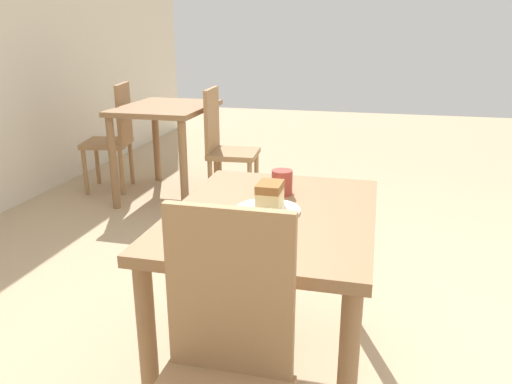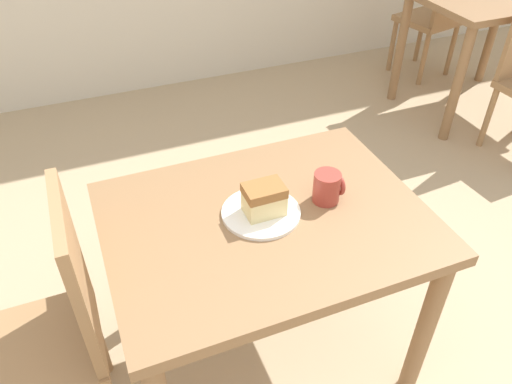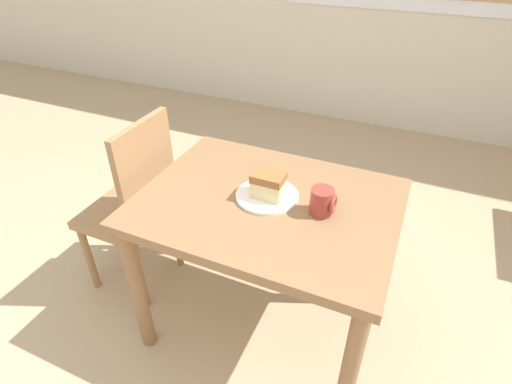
# 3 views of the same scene
# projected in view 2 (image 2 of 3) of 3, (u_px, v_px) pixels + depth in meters

# --- Properties ---
(dining_table_near) EXTENTS (0.97, 0.74, 0.70)m
(dining_table_near) POSITION_uv_depth(u_px,v_px,m) (266.00, 243.00, 1.57)
(dining_table_near) COLOR olive
(dining_table_near) RESTS_ON ground_plane
(dining_table_far) EXTENTS (0.89, 0.68, 0.76)m
(dining_table_far) POSITION_uv_depth(u_px,v_px,m) (488.00, 17.00, 3.10)
(dining_table_far) COLOR olive
(dining_table_far) RESTS_ON ground_plane
(chair_near_window) EXTENTS (0.37, 0.37, 0.92)m
(chair_near_window) POSITION_uv_depth(u_px,v_px,m) (56.00, 330.00, 1.45)
(chair_near_window) COLOR #9E754C
(chair_near_window) RESTS_ON ground_plane
(chair_far_opposite) EXTENTS (0.44, 0.44, 0.92)m
(chair_far_opposite) POSITION_uv_depth(u_px,v_px,m) (437.00, 13.00, 3.58)
(chair_far_opposite) COLOR #9E754C
(chair_far_opposite) RESTS_ON ground_plane
(plate) EXTENTS (0.24, 0.24, 0.01)m
(plate) POSITION_uv_depth(u_px,v_px,m) (261.00, 213.00, 1.51)
(plate) COLOR white
(plate) RESTS_ON dining_table_near
(cake_slice) EXTENTS (0.12, 0.09, 0.10)m
(cake_slice) POSITION_uv_depth(u_px,v_px,m) (264.00, 199.00, 1.47)
(cake_slice) COLOR beige
(cake_slice) RESTS_ON plate
(coffee_mug) EXTENTS (0.09, 0.08, 0.10)m
(coffee_mug) POSITION_uv_depth(u_px,v_px,m) (328.00, 187.00, 1.53)
(coffee_mug) COLOR #9E382D
(coffee_mug) RESTS_ON dining_table_near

